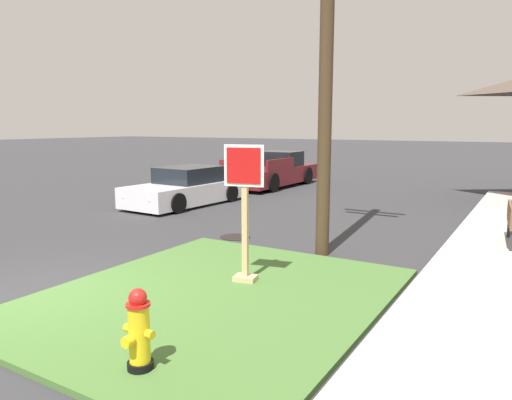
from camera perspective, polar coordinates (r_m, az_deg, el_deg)
name	(u,v)px	position (r m, az deg, el deg)	size (l,w,h in m)	color
ground_plane	(36,297)	(8.15, -24.93, -10.55)	(160.00, 160.00, 0.00)	#333335
grass_corner_patch	(214,297)	(7.35, -5.09, -11.49)	(4.73, 5.68, 0.08)	#477033
sidewalk_strip	(502,254)	(10.71, 27.43, -5.82)	(2.20, 19.33, 0.12)	#B2AFA8
fire_hydrant	(139,332)	(5.24, -13.90, -15.09)	(0.38, 0.34, 0.87)	black
stop_sign	(245,218)	(7.63, -1.36, -2.13)	(0.65, 0.35, 2.23)	tan
manhole_cover	(235,237)	(11.19, -2.52, -4.47)	(0.70, 0.70, 0.02)	black
parked_sedan_white	(186,188)	(15.89, -8.36, 1.40)	(2.11, 4.38, 1.25)	silver
pickup_truck_maroon	(273,172)	(20.51, 2.00, 3.38)	(2.15, 5.22, 1.48)	maroon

